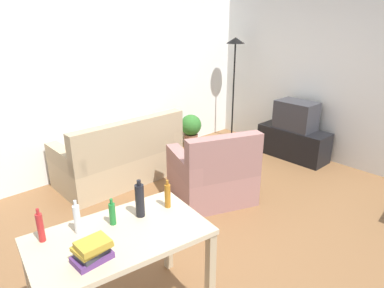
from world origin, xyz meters
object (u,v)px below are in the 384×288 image
(torchiere_lamp, at_px, (235,61))
(desk, at_px, (120,247))
(tv_stand, at_px, (293,143))
(bottle_red, at_px, (40,227))
(bottle_dark, at_px, (140,200))
(potted_plant, at_px, (191,128))
(tv, at_px, (296,115))
(bottle_amber, at_px, (168,195))
(book_stack, at_px, (92,251))
(armchair, at_px, (213,175))
(couch, at_px, (121,159))
(bottle_green, at_px, (112,213))
(bottle_clear, at_px, (77,219))

(torchiere_lamp, bearing_deg, desk, -149.59)
(desk, bearing_deg, tv_stand, 21.85)
(bottle_red, height_order, bottle_dark, bottle_dark)
(torchiere_lamp, height_order, bottle_red, torchiere_lamp)
(potted_plant, bearing_deg, tv, -59.12)
(bottle_amber, distance_m, book_stack, 0.76)
(armchair, distance_m, bottle_dark, 1.82)
(tv_stand, height_order, potted_plant, potted_plant)
(desk, bearing_deg, potted_plant, 48.06)
(couch, bearing_deg, potted_plant, -168.94)
(couch, xyz_separation_m, tv, (2.48, -1.16, 0.39))
(desk, height_order, bottle_green, bottle_green)
(tv_stand, bearing_deg, potted_plant, 30.78)
(desk, bearing_deg, book_stack, -144.43)
(tv_stand, distance_m, desk, 3.86)
(bottle_green, bearing_deg, tv_stand, 11.64)
(tv, relative_size, bottle_red, 2.46)
(bottle_red, distance_m, bottle_amber, 0.91)
(torchiere_lamp, bearing_deg, bottle_green, -150.91)
(tv_stand, distance_m, bottle_dark, 3.64)
(desk, xyz_separation_m, armchair, (1.80, 0.82, -0.33))
(bottle_amber, xyz_separation_m, book_stack, (-0.73, -0.18, -0.03))
(bottle_clear, height_order, bottle_amber, bottle_clear)
(bottle_red, bearing_deg, bottle_clear, -19.28)
(torchiere_lamp, distance_m, armchair, 2.60)
(bottle_dark, bearing_deg, bottle_red, 163.81)
(tv, relative_size, bottle_clear, 2.40)
(armchair, distance_m, book_stack, 2.33)
(tv_stand, bearing_deg, desk, 103.47)
(tv, distance_m, bottle_clear, 3.99)
(tv_stand, distance_m, bottle_green, 3.82)
(tv_stand, relative_size, tv, 1.83)
(tv, xyz_separation_m, bottle_clear, (-3.93, -0.69, 0.17))
(couch, xyz_separation_m, armchair, (0.55, -1.23, 0.01))
(bottle_red, bearing_deg, bottle_dark, -16.19)
(bottle_clear, relative_size, book_stack, 1.07)
(desk, height_order, book_stack, book_stack)
(bottle_red, relative_size, bottle_green, 1.20)
(bottle_clear, distance_m, bottle_green, 0.24)
(couch, relative_size, desk, 1.27)
(desk, xyz_separation_m, bottle_red, (-0.41, 0.28, 0.22))
(potted_plant, height_order, bottle_red, bottle_red)
(bottle_red, relative_size, bottle_amber, 1.05)
(armchair, xyz_separation_m, bottle_green, (-1.77, -0.69, 0.53))
(bottle_green, relative_size, bottle_amber, 0.88)
(tv_stand, xyz_separation_m, bottle_amber, (-3.26, -0.84, 0.62))
(tv_stand, height_order, desk, desk)
(bottle_green, bearing_deg, book_stack, -137.87)
(tv, relative_size, book_stack, 2.57)
(desk, height_order, bottle_red, bottle_red)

